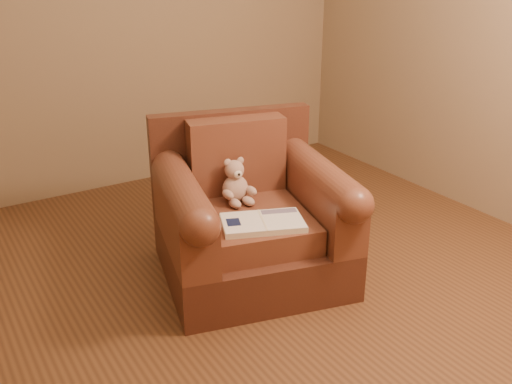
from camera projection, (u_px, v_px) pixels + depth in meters
floor at (250, 304)px, 2.99m from camera, size 4.00×4.00×0.00m
armchair at (249, 218)px, 3.18m from camera, size 1.15×1.12×0.86m
teddy_bear at (236, 185)px, 3.17m from camera, size 0.19×0.21×0.26m
guidebook at (263, 223)px, 2.91m from camera, size 0.48×0.39×0.03m
side_table at (272, 166)px, 3.99m from camera, size 0.43×0.43×0.61m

